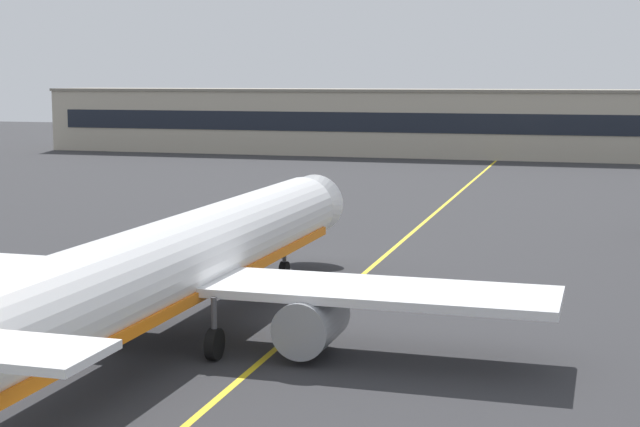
# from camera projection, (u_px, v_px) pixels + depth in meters

# --- Properties ---
(taxiway_centreline) EXTENTS (4.63, 179.96, 0.01)m
(taxiway_centreline) POSITION_uv_depth(u_px,v_px,m) (360.00, 277.00, 55.50)
(taxiway_centreline) COLOR yellow
(taxiway_centreline) RESTS_ON ground
(airliner_foreground) EXTENTS (32.03, 41.42, 11.65)m
(airliner_foreground) POSITION_uv_depth(u_px,v_px,m) (174.00, 266.00, 41.23)
(airliner_foreground) COLOR white
(airliner_foreground) RESTS_ON ground
(terminal_building) EXTENTS (139.92, 12.40, 9.72)m
(terminal_building) POSITION_uv_depth(u_px,v_px,m) (503.00, 123.00, 139.29)
(terminal_building) COLOR #B2A893
(terminal_building) RESTS_ON ground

